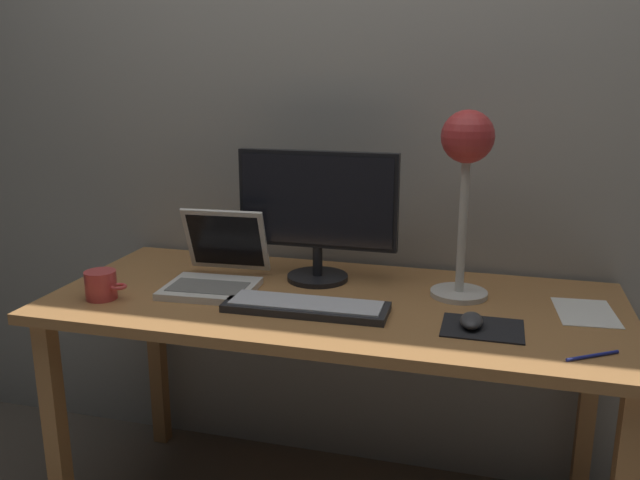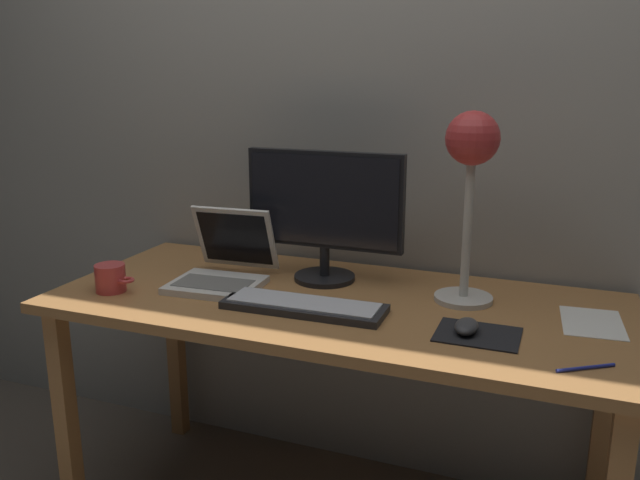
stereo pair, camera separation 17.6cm
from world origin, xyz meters
name	(u,v)px [view 2 (the right image)]	position (x,y,z in m)	size (l,w,h in m)	color
back_wall	(379,91)	(0.00, 0.40, 1.30)	(4.80, 0.06, 2.60)	#9E998E
desk	(335,325)	(0.00, 0.00, 0.66)	(1.60, 0.70, 0.74)	#A8703D
monitor	(325,209)	(-0.09, 0.15, 0.96)	(0.48, 0.19, 0.39)	black
keyboard_main	(304,306)	(-0.05, -0.12, 0.75)	(0.44, 0.15, 0.03)	#28282B
laptop	(225,262)	(-0.36, 0.02, 0.80)	(0.27, 0.31, 0.22)	silver
desk_lamp	(471,162)	(0.34, 0.11, 1.13)	(0.16, 0.16, 0.52)	beige
mousepad	(478,334)	(0.41, -0.12, 0.74)	(0.20, 0.16, 0.00)	black
mouse	(466,326)	(0.38, -0.12, 0.76)	(0.06, 0.10, 0.03)	#38383A
coffee_mug	(111,278)	(-0.63, -0.18, 0.78)	(0.12, 0.09, 0.08)	#CC3F3F
paper_sheet_near_mouse	(592,323)	(0.67, 0.06, 0.74)	(0.15, 0.21, 0.00)	white
pen	(586,368)	(0.66, -0.23, 0.74)	(0.01, 0.01, 0.14)	#2633A5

